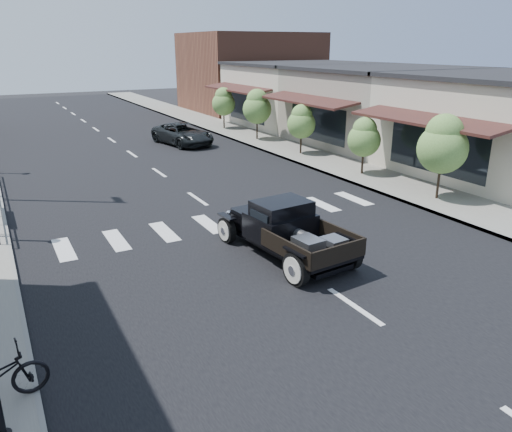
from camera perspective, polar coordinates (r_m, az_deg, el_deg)
name	(u,v)px	position (r m, az deg, el deg)	size (l,w,h in m)	color
ground	(288,262)	(14.54, 3.73, -5.23)	(120.00, 120.00, 0.00)	black
road	(142,161)	(27.79, -12.92, 6.16)	(14.00, 80.00, 0.02)	black
road_markings	(173,182)	(23.14, -9.48, 3.81)	(12.00, 60.00, 0.06)	silver
sidewalk_right	(277,145)	(31.05, 2.44, 8.06)	(3.00, 80.00, 0.15)	gray
storefront_near	(512,127)	(27.08, 27.26, 9.06)	(10.00, 9.00, 4.50)	beige
storefront_mid	(383,107)	(32.98, 14.31, 11.97)	(10.00, 9.00, 4.50)	#A49A89
storefront_far	(304,95)	(40.06, 5.46, 13.60)	(10.00, 9.00, 4.50)	beige
far_building_right	(250,72)	(48.82, -0.73, 16.10)	(11.00, 10.00, 7.00)	brown
small_tree_a	(441,159)	(20.82, 20.41, 6.17)	(1.93, 1.93, 3.22)	#5C873E
small_tree_b	(364,147)	(24.09, 12.19, 7.74)	(1.54, 1.54, 2.56)	#5C873E
small_tree_c	(301,130)	(28.27, 5.19, 9.76)	(1.57, 1.57, 2.62)	#5C873E
small_tree_d	(257,115)	(32.63, 0.12, 11.46)	(1.83, 1.83, 3.05)	#5C873E
small_tree_e	(224,109)	(37.17, -3.71, 12.15)	(1.69, 1.69, 2.81)	#5C873E
hotrod_pickup	(286,229)	(14.60, 3.43, -1.52)	(2.28, 4.88, 1.69)	black
second_car	(183,134)	(31.88, -8.38, 9.23)	(2.19, 4.75, 1.32)	black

